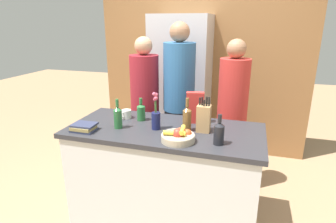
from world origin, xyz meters
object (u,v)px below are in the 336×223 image
object	(u,v)px
bottle_water	(141,112)
person_at_sink	(145,103)
flower_vase	(156,117)
person_in_red_tee	(232,109)
cereal_box	(195,108)
person_in_blue	(179,96)
bottle_wine	(219,133)
knife_block	(204,118)
book_stack	(84,127)
coffee_mug	(126,114)
refrigerator	(181,89)
fruit_bowl	(179,136)
bottle_vinegar	(118,117)
bottle_oil	(187,118)

from	to	relation	value
bottle_water	person_at_sink	size ratio (longest dim) A/B	0.13
flower_vase	person_in_red_tee	world-z (taller)	person_in_red_tee
cereal_box	person_in_blue	distance (m)	0.59
bottle_wine	bottle_water	xyz separation A→B (m)	(-0.74, 0.33, -0.01)
knife_block	person_in_blue	size ratio (longest dim) A/B	0.17
book_stack	coffee_mug	bearing A→B (deg)	62.77
refrigerator	coffee_mug	distance (m)	1.23
fruit_bowl	knife_block	distance (m)	0.30
flower_vase	person_at_sink	distance (m)	0.79
person_in_blue	refrigerator	bearing A→B (deg)	124.13
knife_block	person_at_sink	size ratio (longest dim) A/B	0.18
bottle_water	flower_vase	bearing A→B (deg)	-40.62
flower_vase	cereal_box	size ratio (longest dim) A/B	1.15
knife_block	coffee_mug	bearing A→B (deg)	170.67
person_in_blue	person_in_red_tee	world-z (taller)	person_in_blue
person_in_blue	bottle_vinegar	bearing A→B (deg)	-88.59
coffee_mug	person_at_sink	world-z (taller)	person_at_sink
fruit_bowl	coffee_mug	xyz separation A→B (m)	(-0.60, 0.37, -0.00)
book_stack	cereal_box	bearing A→B (deg)	28.81
refrigerator	person_in_red_tee	xyz separation A→B (m)	(0.71, -0.66, -0.01)
fruit_bowl	book_stack	bearing A→B (deg)	-178.53
bottle_vinegar	coffee_mug	bearing A→B (deg)	99.34
bottle_oil	refrigerator	bearing A→B (deg)	106.15
bottle_water	person_at_sink	distance (m)	0.55
book_stack	bottle_oil	bearing A→B (deg)	16.86
fruit_bowl	book_stack	world-z (taller)	fruit_bowl
person_at_sink	person_in_red_tee	xyz separation A→B (m)	(0.94, 0.04, -0.00)
coffee_mug	book_stack	xyz separation A→B (m)	(-0.20, -0.39, -0.01)
refrigerator	person_in_blue	bearing A→B (deg)	-77.80
coffee_mug	bottle_oil	distance (m)	0.63
coffee_mug	person_in_blue	size ratio (longest dim) A/B	0.07
knife_block	bottle_water	size ratio (longest dim) A/B	1.42
bottle_wine	bottle_vinegar	bearing A→B (deg)	174.01
bottle_vinegar	person_in_red_tee	size ratio (longest dim) A/B	0.16
book_stack	bottle_oil	size ratio (longest dim) A/B	0.71
knife_block	bottle_oil	world-z (taller)	knife_block
bottle_oil	book_stack	bearing A→B (deg)	-163.14
fruit_bowl	bottle_vinegar	distance (m)	0.58
flower_vase	book_stack	distance (m)	0.60
bottle_vinegar	person_in_red_tee	bearing A→B (deg)	42.31
person_at_sink	person_in_blue	distance (m)	0.38
flower_vase	bottle_oil	size ratio (longest dim) A/B	1.14
cereal_box	knife_block	bearing A→B (deg)	-59.65
flower_vase	coffee_mug	world-z (taller)	flower_vase
coffee_mug	bottle_water	distance (m)	0.16
book_stack	bottle_oil	xyz separation A→B (m)	(0.81, 0.25, 0.08)
bottle_oil	bottle_wine	xyz separation A→B (m)	(0.28, -0.19, -0.02)
bottle_oil	bottle_wine	world-z (taller)	bottle_oil
bottle_water	person_in_red_tee	xyz separation A→B (m)	(0.77, 0.56, -0.08)
person_in_red_tee	bottle_vinegar	bearing A→B (deg)	-164.16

